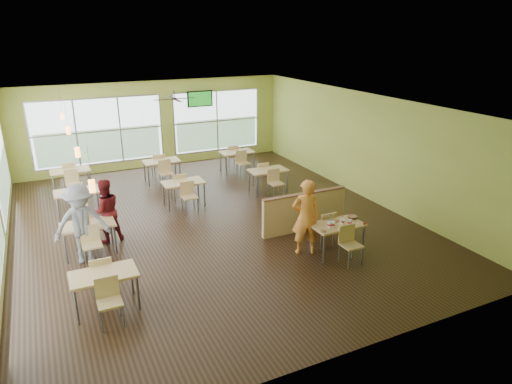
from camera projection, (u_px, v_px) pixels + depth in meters
room at (209, 166)px, 11.94m from camera, size 12.00×12.04×3.20m
window_bays at (90, 154)px, 13.51m from camera, size 9.24×10.24×2.38m
main_table at (337, 229)px, 10.53m from camera, size 1.22×1.52×0.87m
half_wall_divider at (304, 211)px, 11.80m from camera, size 2.40×0.14×1.04m
dining_tables at (156, 187)px, 13.29m from camera, size 6.92×8.72×0.87m
pendant_lights at (73, 141)px, 10.92m from camera, size 0.11×7.31×0.86m
ceiling_fan at (174, 99)px, 14.03m from camera, size 1.25×1.25×0.29m
tv_backwall at (200, 99)px, 17.38m from camera, size 1.00×0.07×0.60m
man_plaid at (306, 217)px, 10.46m from camera, size 0.77×0.63×1.82m
patron_maroon at (105, 211)px, 11.10m from camera, size 0.86×0.72×1.61m
patron_grey at (81, 224)px, 10.09m from camera, size 1.20×0.71×1.84m
cup_blue at (329, 224)px, 10.29m from camera, size 0.10×0.10×0.38m
cup_yellow at (333, 224)px, 10.29m from camera, size 0.10×0.10×0.37m
cup_red_near at (343, 221)px, 10.47m from camera, size 0.09×0.09×0.33m
cup_red_far at (350, 222)px, 10.41m from camera, size 0.10×0.10×0.36m
food_basket at (352, 217)px, 10.80m from camera, size 0.24×0.24×0.05m
ketchup_cup at (364, 224)px, 10.47m from camera, size 0.06×0.06×0.03m
wrapper_left at (323, 231)px, 10.09m from camera, size 0.16×0.14×0.04m
wrapper_mid at (335, 220)px, 10.63m from camera, size 0.21×0.20×0.05m
wrapper_right at (351, 226)px, 10.33m from camera, size 0.16×0.16×0.03m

